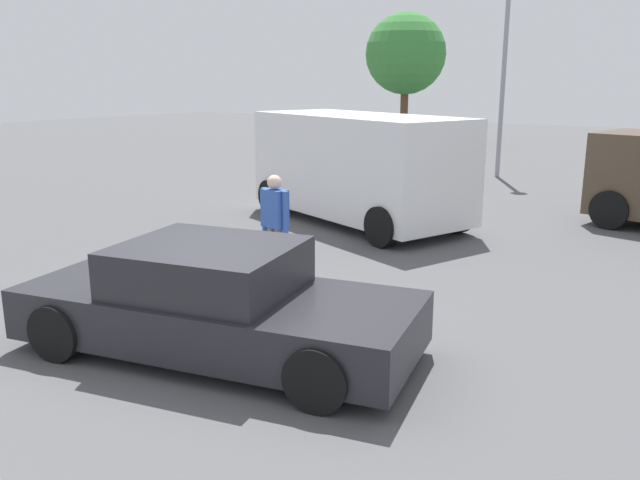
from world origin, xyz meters
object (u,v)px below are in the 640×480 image
Objects in this scene: sedan_foreground at (216,303)px; light_post_near at (507,21)px; van_white at (358,165)px; pedestrian at (275,218)px.

sedan_foreground is 0.68× the size of light_post_near.
light_post_near is (0.13, 8.21, 3.44)m from van_white.
sedan_foreground is at bearing 36.14° from pedestrian.
van_white is 8.91m from light_post_near.
pedestrian is (-1.22, 2.60, 0.38)m from sedan_foreground.
van_white is 3.41× the size of pedestrian.
light_post_near reaches higher than van_white.
sedan_foreground is 7.22m from van_white.
light_post_near is at bearing 85.33° from sedan_foreground.
van_white is (-2.32, 6.80, 0.65)m from sedan_foreground.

